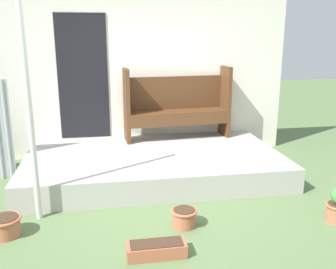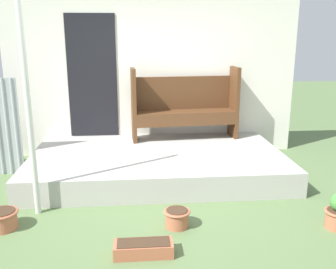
% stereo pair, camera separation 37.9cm
% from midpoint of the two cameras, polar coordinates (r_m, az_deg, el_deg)
% --- Properties ---
extents(ground_plane, '(24.00, 24.00, 0.00)m').
position_cam_midpoint_polar(ground_plane, '(4.65, -3.81, -10.67)').
color(ground_plane, '#5B7547').
extents(porch_slab, '(3.66, 2.09, 0.33)m').
position_cam_midpoint_polar(porch_slab, '(5.56, -4.17, -4.44)').
color(porch_slab, '#B2AFA8').
rests_on(porch_slab, ground_plane).
extents(house_wall, '(4.86, 0.08, 2.60)m').
position_cam_midpoint_polar(house_wall, '(6.35, -5.69, 8.49)').
color(house_wall, white).
rests_on(house_wall, ground_plane).
extents(support_post, '(0.07, 0.07, 2.47)m').
position_cam_midpoint_polar(support_post, '(4.26, -22.80, 3.34)').
color(support_post, silver).
rests_on(support_post, ground_plane).
extents(bench, '(1.76, 0.52, 1.17)m').
position_cam_midpoint_polar(bench, '(6.17, -0.40, 4.77)').
color(bench, '#54331C').
rests_on(bench, porch_slab).
extents(flower_pot_left, '(0.34, 0.34, 0.21)m').
position_cam_midpoint_polar(flower_pot_left, '(4.36, -25.95, -12.41)').
color(flower_pot_left, '#B76647').
rests_on(flower_pot_left, ground_plane).
extents(flower_pot_middle, '(0.29, 0.29, 0.20)m').
position_cam_midpoint_polar(flower_pot_middle, '(4.12, -0.23, -12.48)').
color(flower_pot_middle, '#B76647').
rests_on(flower_pot_middle, ground_plane).
extents(planter_box_rect, '(0.56, 0.21, 0.14)m').
position_cam_midpoint_polar(planter_box_rect, '(3.66, -4.88, -17.09)').
color(planter_box_rect, '#B26042').
rests_on(planter_box_rect, ground_plane).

